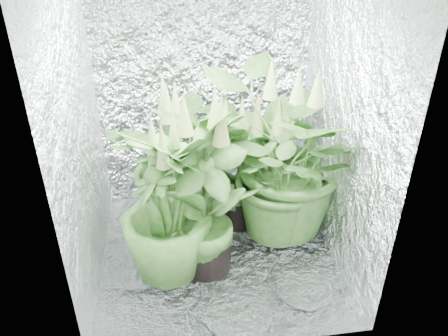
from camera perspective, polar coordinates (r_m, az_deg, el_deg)
name	(u,v)px	position (r m, az deg, el deg)	size (l,w,h in m)	color
ground	(217,252)	(3.17, -0.86, -10.88)	(1.60, 1.60, 0.00)	white
walls	(216,123)	(2.63, -1.02, 5.88)	(1.62, 1.62, 2.00)	white
plant_a	(184,161)	(3.14, -5.31, 0.89)	(1.18, 1.18, 1.17)	black
plant_b	(239,168)	(3.18, 1.92, 0.01)	(0.72, 0.72, 1.06)	black
plant_c	(268,164)	(3.30, 5.74, 0.59)	(0.60, 0.60, 1.02)	black
plant_d	(165,207)	(2.71, -7.77, -5.12)	(0.81, 0.81, 1.12)	black
plant_e	(287,160)	(3.01, 8.23, 1.04)	(1.42, 1.42, 1.32)	black
plant_f	(206,194)	(2.69, -2.36, -3.45)	(0.87, 0.87, 1.27)	black
circulation_fan	(279,182)	(3.68, 7.22, -1.83)	(0.17, 0.30, 0.35)	black
plant_label	(176,238)	(2.82, -6.28, -9.12)	(0.05, 0.01, 0.08)	white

